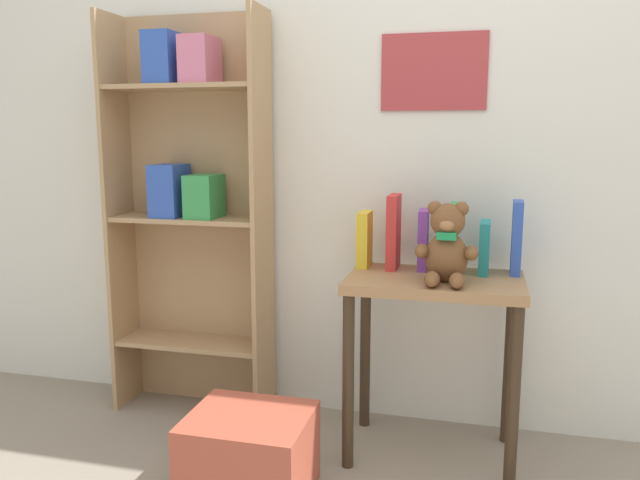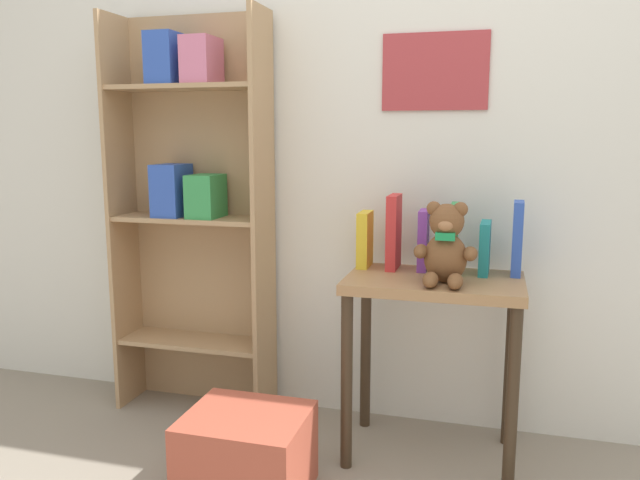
{
  "view_description": "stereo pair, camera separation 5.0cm",
  "coord_description": "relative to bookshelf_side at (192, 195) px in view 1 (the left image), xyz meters",
  "views": [
    {
      "loc": [
        0.24,
        -1.15,
        1.14
      ],
      "look_at": [
        -0.32,
        1.02,
        0.75
      ],
      "focal_mm": 35.0,
      "sensor_mm": 36.0,
      "label": 1
    },
    {
      "loc": [
        0.29,
        -1.14,
        1.14
      ],
      "look_at": [
        -0.32,
        1.02,
        0.75
      ],
      "focal_mm": 35.0,
      "sensor_mm": 36.0,
      "label": 2
    }
  ],
  "objects": [
    {
      "name": "book_standing_yellow",
      "position": [
        0.72,
        -0.05,
        -0.14
      ],
      "size": [
        0.04,
        0.13,
        0.2
      ],
      "primitive_type": "cube",
      "rotation": [
        0.0,
        0.0,
        0.01
      ],
      "color": "gold",
      "rests_on": "display_table"
    },
    {
      "name": "book_standing_red",
      "position": [
        0.82,
        -0.06,
        -0.11
      ],
      "size": [
        0.04,
        0.14,
        0.27
      ],
      "primitive_type": "cube",
      "rotation": [
        0.0,
        0.0,
        0.0
      ],
      "color": "red",
      "rests_on": "display_table"
    },
    {
      "name": "wall_back",
      "position": [
        0.88,
        0.13,
        0.36
      ],
      "size": [
        4.8,
        0.07,
        2.5
      ],
      "color": "silver",
      "rests_on": "ground_plane"
    },
    {
      "name": "display_table",
      "position": [
        0.98,
        -0.17,
        -0.37
      ],
      "size": [
        0.6,
        0.38,
        0.65
      ],
      "color": "#9E754C",
      "rests_on": "ground_plane"
    },
    {
      "name": "storage_bin",
      "position": [
        0.45,
        -0.58,
        -0.76
      ],
      "size": [
        0.38,
        0.33,
        0.27
      ],
      "color": "#AD4C38",
      "rests_on": "ground_plane"
    },
    {
      "name": "book_standing_teal",
      "position": [
        1.15,
        -0.06,
        -0.15
      ],
      "size": [
        0.04,
        0.15,
        0.18
      ],
      "primitive_type": "cube",
      "rotation": [
        0.0,
        0.0,
        -0.03
      ],
      "color": "teal",
      "rests_on": "display_table"
    },
    {
      "name": "book_standing_purple",
      "position": [
        0.93,
        -0.05,
        -0.13
      ],
      "size": [
        0.04,
        0.12,
        0.22
      ],
      "primitive_type": "cube",
      "rotation": [
        0.0,
        0.0,
        0.02
      ],
      "color": "purple",
      "rests_on": "display_table"
    },
    {
      "name": "book_standing_blue",
      "position": [
        1.25,
        -0.05,
        -0.11
      ],
      "size": [
        0.04,
        0.12,
        0.26
      ],
      "primitive_type": "cube",
      "rotation": [
        0.0,
        0.0,
        -0.03
      ],
      "color": "#2D51B7",
      "rests_on": "display_table"
    },
    {
      "name": "bookshelf_side",
      "position": [
        0.0,
        0.0,
        0.0
      ],
      "size": [
        0.64,
        0.23,
        1.6
      ],
      "color": "tan",
      "rests_on": "ground_plane"
    },
    {
      "name": "book_standing_green",
      "position": [
        1.04,
        -0.06,
        -0.12
      ],
      "size": [
        0.03,
        0.14,
        0.25
      ],
      "primitive_type": "cube",
      "rotation": [
        0.0,
        0.0,
        0.02
      ],
      "color": "#33934C",
      "rests_on": "display_table"
    },
    {
      "name": "teddy_bear",
      "position": [
        1.02,
        -0.24,
        -0.12
      ],
      "size": [
        0.21,
        0.19,
        0.27
      ],
      "color": "brown",
      "rests_on": "display_table"
    }
  ]
}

